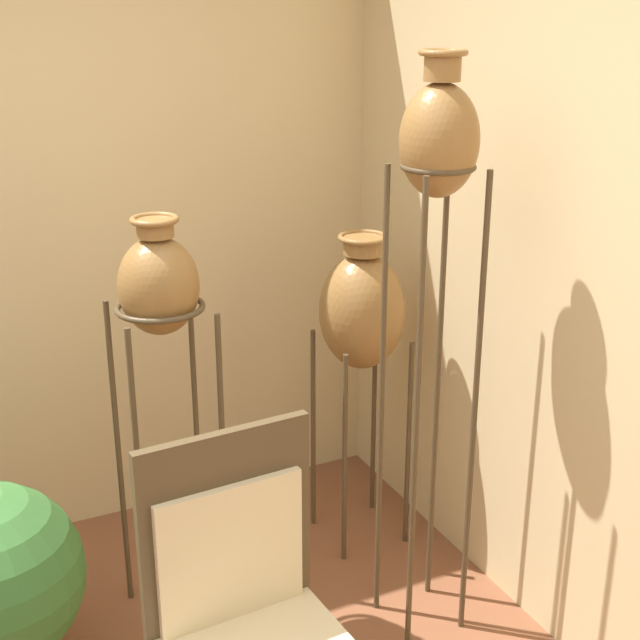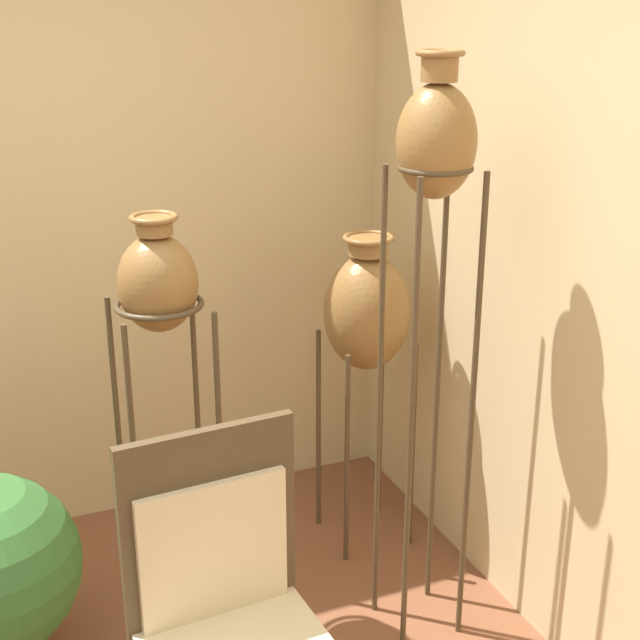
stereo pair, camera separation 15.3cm
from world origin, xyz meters
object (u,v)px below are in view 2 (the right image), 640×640
at_px(vase_stand_medium, 159,295).
at_px(vase_stand_short, 367,314).
at_px(chair, 230,614).
at_px(vase_stand_tall, 435,169).

xyz_separation_m(vase_stand_medium, vase_stand_short, (0.85, 0.16, -0.23)).
relative_size(vase_stand_short, chair, 1.18).
bearing_deg(vase_stand_medium, vase_stand_tall, -28.41).
height_order(vase_stand_short, chair, vase_stand_short).
bearing_deg(vase_stand_medium, chair, -93.62).
bearing_deg(vase_stand_short, chair, -129.91).
distance_m(vase_stand_medium, chair, 1.09).
xyz_separation_m(vase_stand_medium, chair, (-0.06, -0.92, -0.59)).
bearing_deg(vase_stand_short, vase_stand_medium, -169.06).
relative_size(vase_stand_tall, vase_stand_medium, 1.34).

